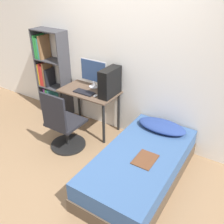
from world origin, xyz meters
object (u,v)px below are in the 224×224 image
(office_chair, at_px, (64,128))
(bed, at_px, (140,167))
(monitor, at_px, (93,72))
(pc_tower, at_px, (110,82))
(bookshelf, at_px, (49,76))
(keyboard, at_px, (84,92))

(office_chair, bearing_deg, bed, 0.57)
(office_chair, height_order, monitor, monitor)
(monitor, bearing_deg, office_chair, -88.47)
(office_chair, height_order, bed, office_chair)
(office_chair, relative_size, pc_tower, 2.22)
(bookshelf, xyz_separation_m, office_chair, (1.02, -0.78, -0.35))
(monitor, height_order, pc_tower, monitor)
(bookshelf, bearing_deg, keyboard, -13.35)
(office_chair, xyz_separation_m, keyboard, (-0.01, 0.54, 0.37))
(keyboard, relative_size, pc_tower, 0.79)
(keyboard, bearing_deg, pc_tower, 21.13)
(monitor, bearing_deg, bookshelf, -177.53)
(bookshelf, height_order, monitor, bookshelf)
(monitor, distance_m, pc_tower, 0.43)
(pc_tower, bearing_deg, office_chair, -118.95)
(bed, distance_m, monitor, 1.72)
(bed, relative_size, keyboard, 5.27)
(office_chair, relative_size, monitor, 1.95)
(bed, height_order, pc_tower, pc_tower)
(bookshelf, xyz_separation_m, bed, (2.30, -0.77, -0.51))
(office_chair, bearing_deg, pc_tower, 61.05)
(monitor, height_order, keyboard, monitor)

